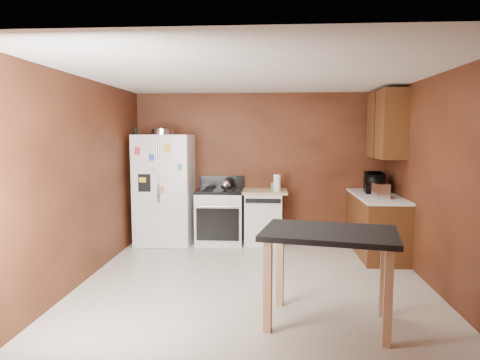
# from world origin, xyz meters

# --- Properties ---
(floor) EXTENTS (4.50, 4.50, 0.00)m
(floor) POSITION_xyz_m (0.00, 0.00, 0.00)
(floor) COLOR beige
(floor) RESTS_ON ground
(ceiling) EXTENTS (4.50, 4.50, 0.00)m
(ceiling) POSITION_xyz_m (0.00, 0.00, 2.50)
(ceiling) COLOR white
(ceiling) RESTS_ON ground
(wall_back) EXTENTS (4.20, 0.00, 4.20)m
(wall_back) POSITION_xyz_m (0.00, 2.25, 1.25)
(wall_back) COLOR #602F19
(wall_back) RESTS_ON ground
(wall_front) EXTENTS (4.20, 0.00, 4.20)m
(wall_front) POSITION_xyz_m (0.00, -2.25, 1.25)
(wall_front) COLOR #602F19
(wall_front) RESTS_ON ground
(wall_left) EXTENTS (0.00, 4.50, 4.50)m
(wall_left) POSITION_xyz_m (-2.10, 0.00, 1.25)
(wall_left) COLOR #602F19
(wall_left) RESTS_ON ground
(wall_right) EXTENTS (0.00, 4.50, 4.50)m
(wall_right) POSITION_xyz_m (2.10, 0.00, 1.25)
(wall_right) COLOR #602F19
(wall_right) RESTS_ON ground
(roasting_pan) EXTENTS (0.38, 0.38, 0.09)m
(roasting_pan) POSITION_xyz_m (-1.57, 1.89, 1.85)
(roasting_pan) COLOR silver
(roasting_pan) RESTS_ON refrigerator
(pen_cup) EXTENTS (0.08, 0.08, 0.11)m
(pen_cup) POSITION_xyz_m (-1.98, 1.72, 1.86)
(pen_cup) COLOR black
(pen_cup) RESTS_ON refrigerator
(kettle) EXTENTS (0.17, 0.17, 0.17)m
(kettle) POSITION_xyz_m (-0.54, 1.86, 0.98)
(kettle) COLOR silver
(kettle) RESTS_ON gas_range
(paper_towel) EXTENTS (0.15, 0.15, 0.27)m
(paper_towel) POSITION_xyz_m (0.30, 1.86, 1.02)
(paper_towel) COLOR white
(paper_towel) RESTS_ON dishwasher
(green_canister) EXTENTS (0.12, 0.12, 0.12)m
(green_canister) POSITION_xyz_m (0.26, 2.00, 0.95)
(green_canister) COLOR #45B553
(green_canister) RESTS_ON dishwasher
(toaster) EXTENTS (0.20, 0.30, 0.21)m
(toaster) POSITION_xyz_m (1.77, 1.14, 1.01)
(toaster) COLOR silver
(toaster) RESTS_ON right_cabinets
(microwave) EXTENTS (0.41, 0.55, 0.28)m
(microwave) POSITION_xyz_m (1.82, 1.75, 1.04)
(microwave) COLOR black
(microwave) RESTS_ON right_cabinets
(refrigerator) EXTENTS (0.90, 0.80, 1.80)m
(refrigerator) POSITION_xyz_m (-1.55, 1.86, 0.90)
(refrigerator) COLOR white
(refrigerator) RESTS_ON ground
(gas_range) EXTENTS (0.76, 0.68, 1.10)m
(gas_range) POSITION_xyz_m (-0.64, 1.92, 0.46)
(gas_range) COLOR white
(gas_range) RESTS_ON ground
(dishwasher) EXTENTS (0.78, 0.63, 0.89)m
(dishwasher) POSITION_xyz_m (0.08, 1.95, 0.45)
(dishwasher) COLOR white
(dishwasher) RESTS_ON ground
(right_cabinets) EXTENTS (0.63, 1.58, 2.45)m
(right_cabinets) POSITION_xyz_m (1.84, 1.48, 0.91)
(right_cabinets) COLOR #5F2D1A
(right_cabinets) RESTS_ON ground
(island) EXTENTS (1.37, 1.05, 0.91)m
(island) POSITION_xyz_m (0.74, -1.06, 0.77)
(island) COLOR black
(island) RESTS_ON ground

